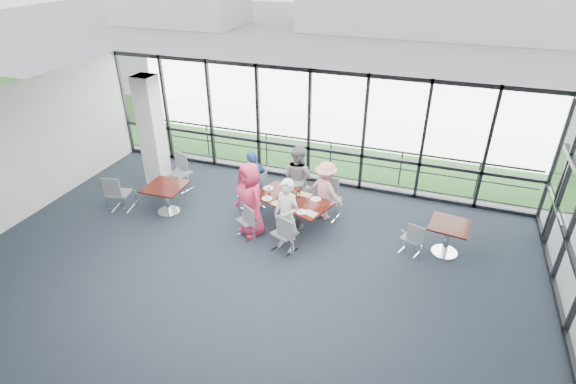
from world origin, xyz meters
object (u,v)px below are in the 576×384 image
(chair_spare_lb, at_px, (180,173))
(side_table_left, at_px, (166,190))
(chair_main_nr, at_px, (285,233))
(chair_spare_la, at_px, (120,193))
(structural_column, at_px, (153,137))
(side_table_right, at_px, (449,229))
(diner_near_left, at_px, (250,200))
(diner_end, at_px, (254,183))
(diner_far_left, at_px, (298,178))
(diner_near_right, at_px, (287,216))
(chair_spare_r, at_px, (412,238))
(chair_main_end, at_px, (252,192))
(main_table, at_px, (292,204))
(chair_main_nl, at_px, (248,220))
(chair_main_fr, at_px, (329,200))
(diner_far_right, at_px, (325,191))
(chair_main_fl, at_px, (299,188))

(chair_spare_lb, bearing_deg, side_table_left, 122.04)
(chair_main_nr, distance_m, chair_spare_la, 4.52)
(structural_column, bearing_deg, side_table_right, -2.22)
(side_table_left, height_order, diner_near_left, diner_near_left)
(diner_end, bearing_deg, diner_far_left, 138.60)
(diner_end, bearing_deg, diner_near_right, 65.86)
(diner_near_left, bearing_deg, chair_spare_r, 40.43)
(diner_far_left, bearing_deg, side_table_left, 46.64)
(structural_column, distance_m, chair_main_end, 2.97)
(main_table, xyz_separation_m, diner_near_right, (0.18, -0.88, 0.25))
(main_table, distance_m, diner_near_left, 1.03)
(chair_main_nl, height_order, chair_spare_r, chair_main_nl)
(side_table_right, distance_m, chair_spare_la, 7.91)
(chair_main_fr, bearing_deg, diner_near_right, 81.89)
(main_table, relative_size, chair_main_end, 2.08)
(chair_main_end, bearing_deg, diner_far_left, 134.48)
(diner_far_right, height_order, chair_main_fr, diner_far_right)
(side_table_right, xyz_separation_m, chair_main_fr, (-2.81, 0.57, -0.13))
(diner_near_left, relative_size, diner_far_right, 1.20)
(chair_spare_r, bearing_deg, diner_far_right, -179.08)
(structural_column, relative_size, diner_far_left, 1.86)
(chair_main_fl, xyz_separation_m, chair_spare_r, (2.97, -1.15, -0.07))
(chair_main_fr, bearing_deg, structural_column, 14.11)
(diner_near_left, xyz_separation_m, chair_spare_r, (3.60, 0.44, -0.50))
(structural_column, bearing_deg, main_table, -5.92)
(chair_main_nr, bearing_deg, chair_main_end, 157.12)
(chair_spare_la, xyz_separation_m, chair_spare_r, (7.14, 0.58, -0.07))
(chair_main_fr, bearing_deg, diner_near_left, 50.43)
(chair_main_nr, bearing_deg, diner_far_left, 122.51)
(diner_near_left, xyz_separation_m, diner_far_left, (0.66, 1.45, -0.04))
(diner_far_left, distance_m, chair_main_fl, 0.41)
(diner_near_left, bearing_deg, chair_spare_lb, -172.31)
(diner_far_left, bearing_deg, chair_spare_la, 43.81)
(chair_main_nl, bearing_deg, main_table, 73.41)
(structural_column, distance_m, chair_main_fr, 4.81)
(diner_end, height_order, chair_main_nr, diner_end)
(side_table_left, bearing_deg, diner_end, 20.41)
(structural_column, bearing_deg, side_table_left, -47.21)
(chair_spare_la, bearing_deg, diner_near_left, -11.44)
(structural_column, xyz_separation_m, chair_main_fl, (3.79, 0.61, -1.13))
(chair_spare_r, bearing_deg, main_table, -162.09)
(chair_main_end, relative_size, chair_spare_lb, 0.97)
(diner_far_right, xyz_separation_m, chair_main_nl, (-1.43, -1.38, -0.32))
(chair_spare_la, bearing_deg, main_table, -4.32)
(chair_main_nl, xyz_separation_m, chair_main_nr, (0.98, -0.25, 0.04))
(main_table, distance_m, diner_far_left, 0.92)
(side_table_left, relative_size, chair_main_nl, 1.09)
(side_table_right, bearing_deg, structural_column, 177.78)
(side_table_left, relative_size, diner_far_left, 0.55)
(structural_column, distance_m, diner_far_right, 4.66)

